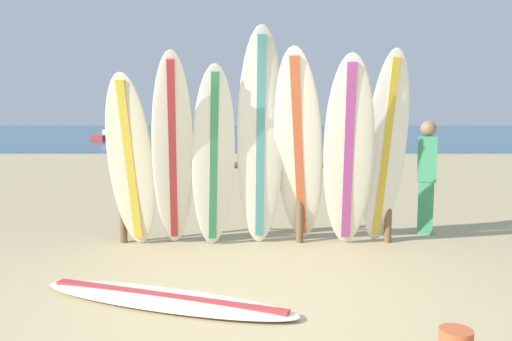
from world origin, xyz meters
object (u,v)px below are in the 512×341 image
at_px(surfboard_leaning_center, 261,140).
at_px(surfboard_lying_on_sand, 165,299).
at_px(surfboard_leaning_left, 173,154).
at_px(surfboard_leaning_center_left, 214,159).
at_px(surfboard_leaning_far_right, 385,151).
at_px(surfboard_leaning_far_left, 131,162).
at_px(surfboard_rack, 256,186).
at_px(beachgoer_standing, 427,172).
at_px(surfboard_leaning_right, 349,156).
at_px(surfboard_leaning_center_right, 299,151).
at_px(small_boat_offshore, 112,136).

height_order(surfboard_leaning_center, surfboard_lying_on_sand, surfboard_leaning_center).
relative_size(surfboard_leaning_left, surfboard_leaning_center_left, 1.05).
bearing_deg(surfboard_leaning_left, surfboard_leaning_far_right, 3.55).
bearing_deg(surfboard_leaning_far_left, surfboard_rack, 11.03).
distance_m(surfboard_leaning_far_right, beachgoer_standing, 1.10).
distance_m(surfboard_leaning_center, surfboard_leaning_right, 1.03).
xyz_separation_m(surfboard_leaning_far_left, surfboard_leaning_center, (1.52, 0.02, 0.25)).
relative_size(surfboard_rack, surfboard_lying_on_sand, 1.42).
bearing_deg(surfboard_lying_on_sand, surfboard_leaning_far_right, 38.39).
distance_m(surfboard_leaning_center_left, surfboard_leaning_center_right, 1.00).
distance_m(surfboard_leaning_center_left, surfboard_leaning_far_right, 2.01).
relative_size(surfboard_leaning_left, surfboard_leaning_far_right, 0.98).
relative_size(surfboard_leaning_center, small_boat_offshore, 0.82).
distance_m(surfboard_leaning_left, small_boat_offshore, 31.67).
distance_m(surfboard_rack, surfboard_lying_on_sand, 2.31).
height_order(surfboard_leaning_far_left, surfboard_leaning_center_left, surfboard_leaning_center_left).
height_order(surfboard_leaning_center_left, small_boat_offshore, surfboard_leaning_center_left).
relative_size(surfboard_leaning_center, surfboard_lying_on_sand, 1.07).
height_order(surfboard_leaning_center, surfboard_leaning_far_right, surfboard_leaning_center).
relative_size(surfboard_leaning_center_left, surfboard_leaning_center_right, 0.93).
height_order(surfboard_leaning_far_left, surfboard_lying_on_sand, surfboard_leaning_far_left).
bearing_deg(surfboard_leaning_far_left, surfboard_leaning_center, 0.57).
bearing_deg(beachgoer_standing, small_boat_offshore, 113.17).
distance_m(surfboard_leaning_far_left, beachgoer_standing, 3.82).
relative_size(surfboard_leaning_far_right, beachgoer_standing, 1.53).
xyz_separation_m(surfboard_leaning_center_right, surfboard_lying_on_sand, (-1.27, -1.79, -1.13)).
xyz_separation_m(surfboard_leaning_far_left, surfboard_leaning_center_right, (1.97, 0.01, 0.13)).
bearing_deg(surfboard_leaning_far_right, surfboard_leaning_center_left, -177.99).
height_order(surfboard_leaning_left, surfboard_leaning_far_right, surfboard_leaning_far_right).
bearing_deg(surfboard_leaning_center_right, surfboard_leaning_center_left, -176.92).
distance_m(surfboard_rack, beachgoer_standing, 2.32).
bearing_deg(surfboard_leaning_left, surfboard_lying_on_sand, -83.61).
xyz_separation_m(surfboard_leaning_center_left, surfboard_leaning_far_right, (2.01, 0.07, 0.08)).
bearing_deg(surfboard_rack, beachgoer_standing, 11.69).
bearing_deg(surfboard_leaning_left, small_boat_offshore, 107.17).
distance_m(surfboard_leaning_right, small_boat_offshore, 32.34).
xyz_separation_m(surfboard_leaning_center_left, beachgoer_standing, (2.76, 0.80, -0.24)).
bearing_deg(small_boat_offshore, surfboard_leaning_center, -71.02).
relative_size(surfboard_lying_on_sand, beachgoer_standing, 1.58).
distance_m(surfboard_leaning_left, surfboard_leaning_center_right, 1.46).
bearing_deg(surfboard_lying_on_sand, surfboard_leaning_right, 41.88).
xyz_separation_m(surfboard_leaning_far_left, beachgoer_standing, (3.74, 0.76, -0.20)).
relative_size(surfboard_leaning_far_left, surfboard_leaning_center, 0.80).
height_order(surfboard_leaning_left, small_boat_offshore, surfboard_leaning_left).
bearing_deg(surfboard_leaning_left, surfboard_leaning_far_left, 165.98).
distance_m(surfboard_rack, surfboard_leaning_center, 0.64).
distance_m(surfboard_leaning_far_left, surfboard_leaning_center, 1.54).
bearing_deg(surfboard_leaning_right, surfboard_leaning_far_right, 20.76).
height_order(surfboard_leaning_left, beachgoer_standing, surfboard_leaning_left).
distance_m(surfboard_leaning_center_left, surfboard_lying_on_sand, 2.05).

